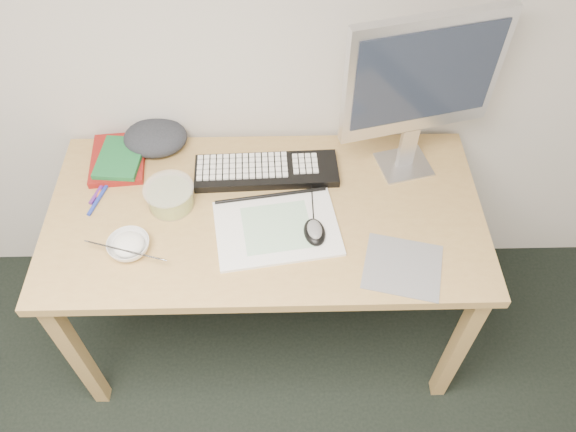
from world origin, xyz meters
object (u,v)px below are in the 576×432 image
(keyboard, at_px, (266,171))
(rice_bowl, at_px, (129,246))
(monitor, at_px, (423,81))
(sketchpad, at_px, (277,228))
(desk, at_px, (266,227))

(keyboard, height_order, rice_bowl, rice_bowl)
(keyboard, relative_size, monitor, 0.84)
(monitor, bearing_deg, sketchpad, -162.07)
(keyboard, distance_m, rice_bowl, 0.52)
(rice_bowl, bearing_deg, sketchpad, 8.92)
(sketchpad, bearing_deg, monitor, 23.26)
(sketchpad, bearing_deg, rice_bowl, -179.53)
(desk, bearing_deg, monitor, 22.32)
(desk, bearing_deg, keyboard, 88.51)
(sketchpad, xyz_separation_m, keyboard, (-0.03, 0.24, 0.01))
(desk, distance_m, keyboard, 0.19)
(desk, relative_size, monitor, 2.46)
(rice_bowl, bearing_deg, monitor, 21.07)
(sketchpad, distance_m, rice_bowl, 0.45)
(monitor, xyz_separation_m, rice_bowl, (-0.88, -0.34, -0.34))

